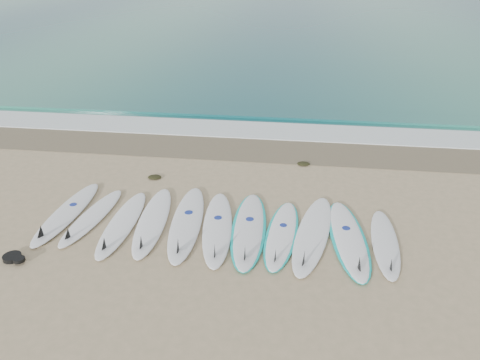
# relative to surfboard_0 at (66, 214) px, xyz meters

# --- Properties ---
(ground) EXTENTS (120.00, 120.00, 0.00)m
(ground) POSITION_rel_surfboard_0_xyz_m (3.17, -0.08, -0.06)
(ground) COLOR tan
(ocean) EXTENTS (120.00, 55.00, 0.03)m
(ocean) POSITION_rel_surfboard_0_xyz_m (3.17, 32.42, -0.04)
(ocean) COLOR #206860
(ocean) RESTS_ON ground
(wet_sand_band) EXTENTS (120.00, 1.80, 0.01)m
(wet_sand_band) POSITION_rel_surfboard_0_xyz_m (3.17, 4.02, -0.05)
(wet_sand_band) COLOR brown
(wet_sand_band) RESTS_ON ground
(foam_band) EXTENTS (120.00, 1.40, 0.04)m
(foam_band) POSITION_rel_surfboard_0_xyz_m (3.17, 5.42, -0.04)
(foam_band) COLOR silver
(foam_band) RESTS_ON ground
(wave_crest) EXTENTS (120.00, 1.00, 0.10)m
(wave_crest) POSITION_rel_surfboard_0_xyz_m (3.17, 6.92, -0.01)
(wave_crest) COLOR #206860
(wave_crest) RESTS_ON ground
(surfboard_0) EXTENTS (0.66, 2.66, 0.34)m
(surfboard_0) POSITION_rel_surfboard_0_xyz_m (0.00, 0.00, 0.00)
(surfboard_0) COLOR white
(surfboard_0) RESTS_ON ground
(surfboard_1) EXTENTS (0.76, 2.39, 0.30)m
(surfboard_1) POSITION_rel_surfboard_0_xyz_m (0.57, -0.07, -0.01)
(surfboard_1) COLOR white
(surfboard_1) RESTS_ON ground
(surfboard_2) EXTENTS (0.56, 2.56, 0.33)m
(surfboard_2) POSITION_rel_surfboard_0_xyz_m (1.28, -0.25, -0.00)
(surfboard_2) COLOR white
(surfboard_2) RESTS_ON ground
(surfboard_3) EXTENTS (0.80, 2.74, 0.35)m
(surfboard_3) POSITION_rel_surfboard_0_xyz_m (1.86, -0.08, 0.00)
(surfboard_3) COLOR white
(surfboard_3) RESTS_ON ground
(surfboard_4) EXTENTS (0.85, 2.94, 0.37)m
(surfboard_4) POSITION_rel_surfboard_0_xyz_m (2.55, -0.06, 0.01)
(surfboard_4) COLOR white
(surfboard_4) RESTS_ON ground
(surfboard_5) EXTENTS (0.91, 2.80, 0.35)m
(surfboard_5) POSITION_rel_surfboard_0_xyz_m (3.19, -0.15, 0.00)
(surfboard_5) COLOR white
(surfboard_5) RESTS_ON ground
(surfboard_6) EXTENTS (0.79, 2.83, 0.36)m
(surfboard_6) POSITION_rel_surfboard_0_xyz_m (3.81, -0.10, -0.01)
(surfboard_6) COLOR white
(surfboard_6) RESTS_ON ground
(surfboard_7) EXTENTS (0.79, 2.52, 0.31)m
(surfboard_7) POSITION_rel_surfboard_0_xyz_m (4.45, -0.19, -0.01)
(surfboard_7) COLOR white
(surfboard_7) RESTS_ON ground
(surfboard_8) EXTENTS (1.08, 2.96, 0.37)m
(surfboard_8) POSITION_rel_surfboard_0_xyz_m (5.03, -0.14, 0.01)
(surfboard_8) COLOR white
(surfboard_8) RESTS_ON ground
(surfboard_9) EXTENTS (0.92, 2.80, 0.35)m
(surfboard_9) POSITION_rel_surfboard_0_xyz_m (5.72, -0.18, -0.01)
(surfboard_9) COLOR white
(surfboard_9) RESTS_ON ground
(surfboard_10) EXTENTS (0.58, 2.36, 0.30)m
(surfboard_10) POSITION_rel_surfboard_0_xyz_m (6.38, -0.27, -0.01)
(surfboard_10) COLOR white
(surfboard_10) RESTS_ON ground
(seaweed_near) EXTENTS (0.33, 0.25, 0.06)m
(seaweed_near) POSITION_rel_surfboard_0_xyz_m (1.31, 1.93, -0.03)
(seaweed_near) COLOR black
(seaweed_near) RESTS_ON ground
(seaweed_far) EXTENTS (0.33, 0.25, 0.06)m
(seaweed_far) POSITION_rel_surfboard_0_xyz_m (4.85, 3.16, -0.03)
(seaweed_far) COLOR black
(seaweed_far) RESTS_ON ground
(leash_coil) EXTENTS (0.46, 0.36, 0.11)m
(leash_coil) POSITION_rel_surfboard_0_xyz_m (-0.23, -1.54, -0.01)
(leash_coil) COLOR black
(leash_coil) RESTS_ON ground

